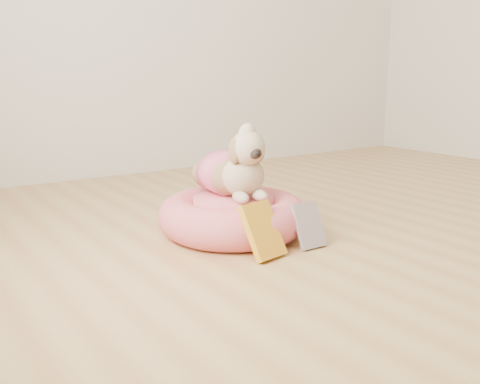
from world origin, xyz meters
TOP-DOWN VIEW (x-y plane):
  - pet_bed at (-0.62, 0.76)m, footprint 0.61×0.61m
  - dog at (-0.61, 0.78)m, footprint 0.33×0.45m
  - book_yellow at (-0.69, 0.46)m, footprint 0.16×0.15m
  - book_white at (-0.47, 0.46)m, footprint 0.12×0.09m

SIDE VIEW (x-z plane):
  - pet_bed at x=-0.62m, z-range 0.00..0.15m
  - book_white at x=-0.47m, z-range 0.00..0.17m
  - book_yellow at x=-0.69m, z-range 0.00..0.20m
  - dog at x=-0.61m, z-range 0.16..0.47m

